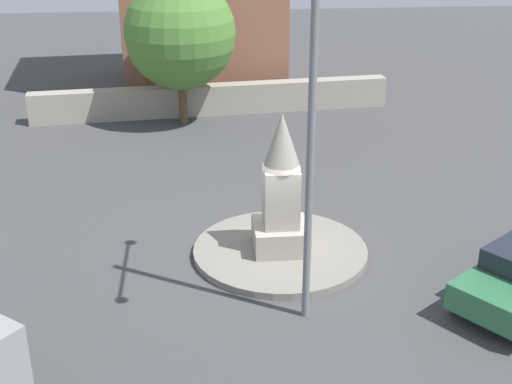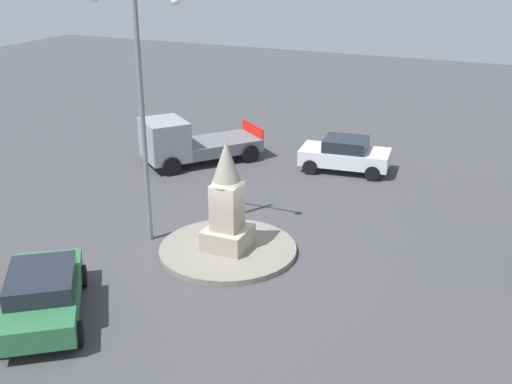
{
  "view_description": "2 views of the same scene",
  "coord_description": "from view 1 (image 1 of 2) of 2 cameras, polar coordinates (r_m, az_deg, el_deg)",
  "views": [
    {
      "loc": [
        15.63,
        -2.07,
        8.61
      ],
      "look_at": [
        -0.23,
        -0.6,
        1.68
      ],
      "focal_mm": 48.7,
      "sensor_mm": 36.0,
      "label": 1
    },
    {
      "loc": [
        -8.2,
        16.09,
        9.31
      ],
      "look_at": [
        -0.78,
        -0.51,
        2.05
      ],
      "focal_mm": 43.53,
      "sensor_mm": 36.0,
      "label": 2
    }
  ],
  "objects": [
    {
      "name": "streetlamp",
      "position": [
        13.49,
        4.66,
        7.98
      ],
      "size": [
        3.12,
        0.28,
        8.37
      ],
      "color": "slate",
      "rests_on": "ground"
    },
    {
      "name": "monument",
      "position": [
        17.19,
        2.08,
        0.03
      ],
      "size": [
        1.37,
        1.37,
        3.6
      ],
      "color": "#9E9687",
      "rests_on": "traffic_island"
    },
    {
      "name": "ground_plane",
      "position": [
        17.97,
        1.99,
        -5.13
      ],
      "size": [
        80.0,
        80.0,
        0.0
      ],
      "primitive_type": "plane",
      "color": "#424244"
    },
    {
      "name": "traffic_island",
      "position": [
        17.92,
        2.0,
        -4.86
      ],
      "size": [
        4.47,
        4.47,
        0.19
      ],
      "primitive_type": "cylinder",
      "color": "gray",
      "rests_on": "ground"
    },
    {
      "name": "stone_boundary_wall",
      "position": [
        29.22,
        -3.52,
        7.6
      ],
      "size": [
        2.19,
        14.89,
        1.24
      ],
      "primitive_type": "cube",
      "rotation": [
        0.0,
        0.0,
        4.81
      ],
      "color": "#9E9687",
      "rests_on": "ground"
    },
    {
      "name": "tree_near_wall",
      "position": [
        27.44,
        -6.25,
        12.8
      ],
      "size": [
        4.3,
        4.3,
        5.73
      ],
      "color": "brown",
      "rests_on": "ground"
    }
  ]
}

